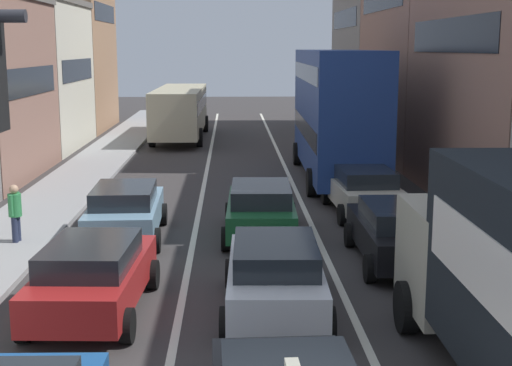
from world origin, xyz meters
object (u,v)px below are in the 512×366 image
(sedan_left_lane_third, at_px, (125,210))
(bus_mid_queue_primary, at_px, (337,108))
(hatchback_centre_lane_third, at_px, (261,209))
(pedestrian_near_kerb, at_px, (15,212))
(wagon_left_lane_second, at_px, (93,275))
(sedan_right_lane_behind_truck, at_px, (398,232))
(sedan_centre_lane_second, at_px, (275,274))
(bus_far_queue_secondary, at_px, (180,108))
(wagon_right_lane_far, at_px, (363,189))

(sedan_left_lane_third, xyz_separation_m, bus_mid_queue_primary, (7.01, 8.64, 2.03))
(hatchback_centre_lane_third, height_order, pedestrian_near_kerb, pedestrian_near_kerb)
(wagon_left_lane_second, xyz_separation_m, sedan_right_lane_behind_truck, (6.72, 3.13, 0.00))
(sedan_right_lane_behind_truck, bearing_deg, sedan_centre_lane_second, 135.77)
(wagon_left_lane_second, relative_size, bus_far_queue_secondary, 0.42)
(bus_far_queue_secondary, bearing_deg, wagon_left_lane_second, -179.00)
(sedan_right_lane_behind_truck, bearing_deg, hatchback_centre_lane_third, 51.21)
(pedestrian_near_kerb, bearing_deg, bus_mid_queue_primary, 50.57)
(sedan_left_lane_third, relative_size, bus_far_queue_secondary, 0.41)
(hatchback_centre_lane_third, xyz_separation_m, sedan_right_lane_behind_truck, (3.20, -2.61, 0.00))
(bus_mid_queue_primary, bearing_deg, sedan_right_lane_behind_truck, -179.54)
(wagon_left_lane_second, relative_size, sedan_right_lane_behind_truck, 1.02)
(sedan_centre_lane_second, height_order, wagon_left_lane_second, same)
(wagon_left_lane_second, height_order, hatchback_centre_lane_third, same)
(hatchback_centre_lane_third, xyz_separation_m, pedestrian_near_kerb, (-6.46, -0.77, 0.15))
(bus_far_queue_secondary, distance_m, pedestrian_near_kerb, 22.59)
(wagon_left_lane_second, distance_m, sedan_left_lane_third, 5.69)
(sedan_right_lane_behind_truck, height_order, bus_mid_queue_primary, bus_mid_queue_primary)
(sedan_centre_lane_second, distance_m, sedan_left_lane_third, 6.86)
(bus_far_queue_secondary, height_order, pedestrian_near_kerb, bus_far_queue_secondary)
(sedan_centre_lane_second, distance_m, wagon_right_lane_far, 9.08)
(hatchback_centre_lane_third, bearing_deg, wagon_right_lane_far, -49.55)
(hatchback_centre_lane_third, relative_size, pedestrian_near_kerb, 2.62)
(bus_mid_queue_primary, distance_m, pedestrian_near_kerb, 13.66)
(sedan_left_lane_third, bearing_deg, bus_far_queue_secondary, -1.77)
(wagon_left_lane_second, xyz_separation_m, bus_far_queue_secondary, (-0.15, 27.37, 0.96))
(wagon_right_lane_far, height_order, bus_mid_queue_primary, bus_mid_queue_primary)
(hatchback_centre_lane_third, bearing_deg, wagon_left_lane_second, 150.21)
(pedestrian_near_kerb, bearing_deg, sedan_left_lane_third, 21.33)
(sedan_left_lane_third, bearing_deg, sedan_centre_lane_second, -148.65)
(sedan_right_lane_behind_truck, height_order, wagon_right_lane_far, same)
(sedan_right_lane_behind_truck, xyz_separation_m, bus_mid_queue_primary, (0.11, 11.20, 2.03))
(bus_mid_queue_primary, height_order, bus_far_queue_secondary, bus_mid_queue_primary)
(wagon_left_lane_second, relative_size, wagon_right_lane_far, 1.00)
(sedan_left_lane_third, relative_size, bus_mid_queue_primary, 0.41)
(sedan_centre_lane_second, relative_size, bus_mid_queue_primary, 0.41)
(hatchback_centre_lane_third, bearing_deg, bus_mid_queue_primary, -19.35)
(hatchback_centre_lane_third, xyz_separation_m, bus_far_queue_secondary, (-3.67, 21.63, 0.96))
(hatchback_centre_lane_third, height_order, sedan_left_lane_third, same)
(wagon_left_lane_second, distance_m, bus_mid_queue_primary, 16.00)
(hatchback_centre_lane_third, relative_size, sedan_right_lane_behind_truck, 1.01)
(wagon_right_lane_far, bearing_deg, bus_far_queue_secondary, 17.94)
(sedan_centre_lane_second, height_order, sedan_right_lane_behind_truck, same)
(sedan_left_lane_third, distance_m, bus_far_queue_secondary, 21.71)
(hatchback_centre_lane_third, distance_m, bus_mid_queue_primary, 9.43)
(hatchback_centre_lane_third, xyz_separation_m, bus_mid_queue_primary, (3.31, 8.59, 2.03))
(bus_mid_queue_primary, bearing_deg, wagon_left_lane_second, 155.55)
(sedan_left_lane_third, height_order, bus_far_queue_secondary, bus_far_queue_secondary)
(sedan_centre_lane_second, bearing_deg, pedestrian_near_kerb, 53.94)
(wagon_left_lane_second, bearing_deg, sedan_left_lane_third, 4.76)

